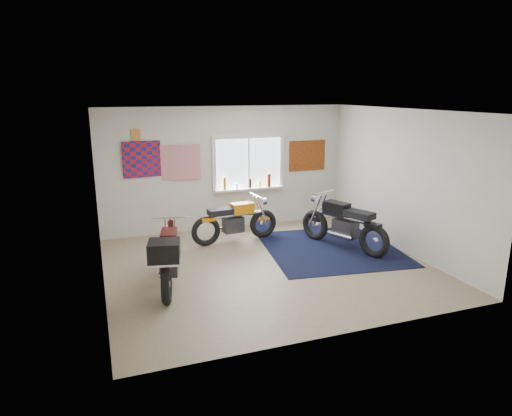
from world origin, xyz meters
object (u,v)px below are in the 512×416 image
object	(u,v)px
yellow_triumph	(235,222)
maroon_tourer	(168,258)
navy_rug	(331,248)
black_chrome_bike	(344,225)

from	to	relation	value
yellow_triumph	maroon_tourer	xyz separation A→B (m)	(-1.66, -1.87, 0.11)
navy_rug	black_chrome_bike	world-z (taller)	black_chrome_bike
navy_rug	yellow_triumph	xyz separation A→B (m)	(-1.65, 1.08, 0.41)
black_chrome_bike	maroon_tourer	bearing A→B (deg)	79.22
navy_rug	maroon_tourer	xyz separation A→B (m)	(-3.30, -0.80, 0.51)
navy_rug	black_chrome_bike	bearing A→B (deg)	-7.46
yellow_triumph	maroon_tourer	bearing A→B (deg)	-136.87
yellow_triumph	maroon_tourer	distance (m)	2.50
navy_rug	yellow_triumph	bearing A→B (deg)	146.85
navy_rug	yellow_triumph	size ratio (longest dim) A/B	1.39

